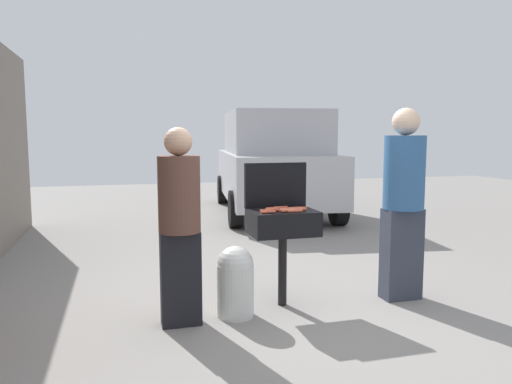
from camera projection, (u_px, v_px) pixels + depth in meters
ground_plane at (280, 307)px, 4.47m from camera, size 24.00×24.00×0.00m
bbq_grill at (283, 226)px, 4.44m from camera, size 0.60×0.44×0.88m
grill_lid_open at (275, 185)px, 4.61m from camera, size 0.60×0.05×0.42m
hot_dog_0 at (295, 211)px, 4.30m from camera, size 0.13×0.04×0.03m
hot_dog_1 at (286, 209)px, 4.42m from camera, size 0.13×0.03×0.03m
hot_dog_2 at (283, 210)px, 4.36m from camera, size 0.13×0.03×0.03m
hot_dog_3 at (271, 210)px, 4.37m from camera, size 0.13×0.03×0.03m
hot_dog_4 at (297, 209)px, 4.40m from camera, size 0.13×0.03×0.03m
hot_dog_5 at (273, 209)px, 4.44m from camera, size 0.13×0.04×0.03m
hot_dog_6 at (299, 210)px, 4.38m from camera, size 0.13×0.04×0.03m
hot_dog_7 at (299, 208)px, 4.47m from camera, size 0.13×0.04×0.03m
hot_dog_8 at (281, 208)px, 4.50m from camera, size 0.13×0.03×0.03m
hot_dog_9 at (288, 211)px, 4.32m from camera, size 0.13×0.04×0.03m
hot_dog_10 at (268, 212)px, 4.24m from camera, size 0.13×0.04×0.03m
hot_dog_11 at (286, 210)px, 4.34m from camera, size 0.13×0.04×0.03m
hot_dog_12 at (267, 211)px, 4.32m from camera, size 0.13×0.03×0.03m
propane_tank at (235, 280)px, 4.20m from camera, size 0.32×0.32×0.62m
person_left at (180, 219)px, 3.96m from camera, size 0.34×0.34×1.62m
person_right at (403, 197)px, 4.60m from camera, size 0.38×0.38×1.81m
parked_minivan at (273, 162)px, 9.77m from camera, size 2.50×4.61×2.02m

